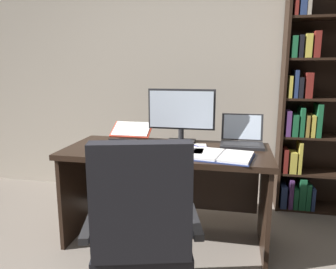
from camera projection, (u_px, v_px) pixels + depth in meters
The scene contains 12 objects.
wall_back at pixel (203, 62), 3.30m from camera, with size 5.62×0.12×2.76m, color #A89E8E.
desk at pixel (169, 172), 2.54m from camera, with size 1.52×0.69×0.74m.
bookshelf at pixel (320, 105), 2.96m from camera, with size 0.88×0.29×2.11m.
office_chair at pixel (143, 245), 1.70m from camera, with size 0.69×0.60×1.00m.
monitor at pixel (181, 115), 2.58m from camera, with size 0.53×0.16×0.43m.
laptop at pixel (242, 139), 2.52m from camera, with size 0.32×0.29×0.23m.
keyboard at pixel (173, 151), 2.31m from camera, with size 0.42×0.15×0.02m, color #232326.
computer_mouse at pixel (133, 148), 2.36m from camera, with size 0.06×0.10×0.04m, color #232326.
reading_stand_with_book at pixel (131, 131), 2.75m from camera, with size 0.34×0.25×0.13m.
open_binder at pixel (221, 156), 2.19m from camera, with size 0.46×0.38×0.02m.
notepad at pixel (197, 147), 2.45m from camera, with size 0.15×0.21×0.01m, color white.
pen at pixel (199, 146), 2.44m from camera, with size 0.01×0.01×0.14m, color navy.
Camera 1 is at (0.34, -1.15, 1.33)m, focal length 34.90 mm.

